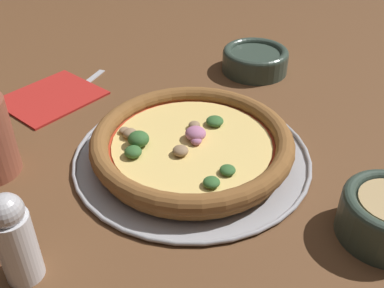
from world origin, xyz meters
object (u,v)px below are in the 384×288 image
napkin (51,96)px  pizza_tray (192,156)px  pizza (192,143)px  pepper_shaker (15,238)px  fork (76,91)px  bowl_far (255,59)px

napkin → pizza_tray: bearing=84.2°
pizza → pepper_shaker: 0.28m
fork → pepper_shaker: (0.35, 0.23, 0.06)m
pizza → napkin: bearing=-95.9°
pepper_shaker → napkin: bearing=-140.6°
bowl_far → pepper_shaker: (0.59, -0.03, 0.03)m
fork → pepper_shaker: size_ratio=1.42×
pizza → fork: size_ratio=1.81×
napkin → fork: 0.05m
napkin → fork: napkin is taller
pizza_tray → pizza: 0.02m
napkin → pepper_shaker: 0.40m
bowl_far → pizza_tray: bearing=5.5°
napkin → pizza: bearing=84.1°
napkin → pepper_shaker: (0.31, 0.25, 0.05)m
pizza → pepper_shaker: pepper_shaker is taller
bowl_far → napkin: bearing=-44.8°
pizza_tray → fork: pizza_tray is taller
pizza → pizza_tray: bearing=134.2°
bowl_far → pizza: bearing=5.4°
bowl_far → fork: (0.24, -0.26, -0.02)m
bowl_far → pepper_shaker: 0.59m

